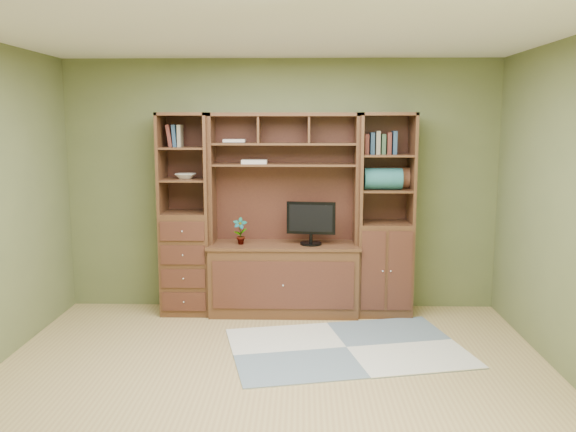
{
  "coord_description": "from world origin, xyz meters",
  "views": [
    {
      "loc": [
        0.22,
        -4.35,
        1.96
      ],
      "look_at": [
        0.09,
        1.2,
        1.1
      ],
      "focal_mm": 38.0,
      "sensor_mm": 36.0,
      "label": 1
    }
  ],
  "objects_px": {
    "left_tower": "(186,214)",
    "monitor": "(311,215)",
    "right_tower": "(385,215)",
    "center_hutch": "(284,215)"
  },
  "relations": [
    {
      "from": "center_hutch",
      "to": "right_tower",
      "type": "height_order",
      "value": "same"
    },
    {
      "from": "center_hutch",
      "to": "monitor",
      "type": "xyz_separation_m",
      "value": [
        0.28,
        -0.03,
        0.01
      ]
    },
    {
      "from": "left_tower",
      "to": "monitor",
      "type": "bearing_deg",
      "value": -3.37
    },
    {
      "from": "right_tower",
      "to": "monitor",
      "type": "distance_m",
      "value": 0.75
    },
    {
      "from": "center_hutch",
      "to": "left_tower",
      "type": "relative_size",
      "value": 1.0
    },
    {
      "from": "left_tower",
      "to": "right_tower",
      "type": "xyz_separation_m",
      "value": [
        2.02,
        0.0,
        0.0
      ]
    },
    {
      "from": "center_hutch",
      "to": "right_tower",
      "type": "bearing_deg",
      "value": 2.23
    },
    {
      "from": "monitor",
      "to": "center_hutch",
      "type": "bearing_deg",
      "value": 179.97
    },
    {
      "from": "right_tower",
      "to": "monitor",
      "type": "height_order",
      "value": "right_tower"
    },
    {
      "from": "left_tower",
      "to": "right_tower",
      "type": "distance_m",
      "value": 2.02
    }
  ]
}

